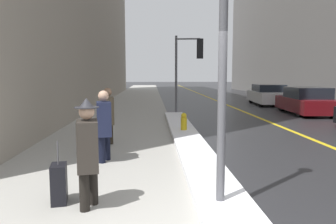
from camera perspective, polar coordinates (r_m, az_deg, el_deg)
The scene contains 11 objects.
sidewalk_slab at distance 18.74m, azimuth -6.59°, elevation 0.65°, with size 4.00×80.00×0.01m.
road_centre_stripe at distance 19.31m, azimuth 11.48°, elevation 0.72°, with size 0.16×80.00×0.00m.
snow_bank_curb at distance 9.27m, azimuth 3.57°, elevation -4.98°, with size 0.82×12.62×0.15m.
traffic_light_near at distance 15.40m, azimuth 4.01°, elevation 9.34°, with size 1.31×0.35×3.70m.
pedestrian_in_fedora at distance 4.81m, azimuth -13.81°, elevation -6.26°, with size 0.37×0.54×1.60m.
pedestrian_nearside at distance 7.29m, azimuth -11.09°, elevation -1.83°, with size 0.39×0.56×1.58m.
pedestrian_with_shoulder_bag at distance 9.00m, azimuth -10.41°, elevation -0.29°, with size 0.38×0.74×1.57m.
parked_car_maroon at distance 17.41m, azimuth 22.94°, elevation 1.72°, with size 2.06×4.27×1.31m.
parked_car_white at distance 22.11m, azimuth 17.00°, elevation 2.88°, with size 2.18×4.47×1.28m.
rolling_suitcase at distance 5.25m, azimuth -18.44°, elevation -11.80°, with size 0.28×0.39×0.95m.
fire_hydrant at distance 10.56m, azimuth 2.77°, elevation -2.05°, with size 0.20×0.20×0.70m.
Camera 1 is at (-0.78, -3.61, 1.93)m, focal length 35.00 mm.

